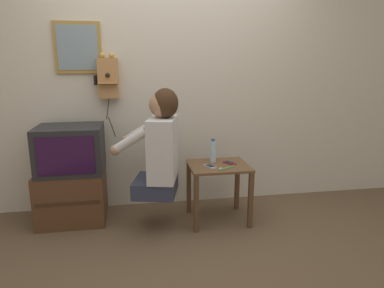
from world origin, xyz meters
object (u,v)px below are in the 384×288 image
(cell_phone_held, at_px, (210,166))
(television, at_px, (70,149))
(framed_picture, at_px, (78,48))
(cell_phone_spare, at_px, (229,163))
(person, at_px, (160,146))
(water_bottle, at_px, (213,151))
(toothbrush, at_px, (226,168))
(wall_phone_antique, at_px, (108,78))

(cell_phone_held, bearing_deg, television, 143.29)
(television, relative_size, framed_picture, 1.23)
(cell_phone_spare, bearing_deg, person, 158.14)
(person, bearing_deg, water_bottle, -58.04)
(person, height_order, toothbrush, person)
(water_bottle, bearing_deg, toothbrush, -75.67)
(television, relative_size, water_bottle, 2.59)
(cell_phone_held, relative_size, water_bottle, 0.62)
(person, distance_m, television, 0.84)
(cell_phone_spare, bearing_deg, toothbrush, -146.65)
(television, xyz_separation_m, water_bottle, (1.30, -0.10, -0.05))
(framed_picture, relative_size, cell_phone_spare, 3.40)
(television, bearing_deg, framed_picture, 72.05)
(television, height_order, wall_phone_antique, wall_phone_antique)
(television, xyz_separation_m, cell_phone_spare, (1.44, -0.18, -0.14))
(cell_phone_held, height_order, cell_phone_spare, same)
(water_bottle, bearing_deg, cell_phone_held, -111.39)
(framed_picture, bearing_deg, cell_phone_held, -25.27)
(television, height_order, toothbrush, television)
(cell_phone_spare, xyz_separation_m, water_bottle, (-0.14, 0.08, 0.10))
(television, distance_m, cell_phone_held, 1.27)
(person, height_order, cell_phone_spare, person)
(wall_phone_antique, height_order, cell_phone_spare, wall_phone_antique)
(water_bottle, bearing_deg, cell_phone_spare, -29.96)
(wall_phone_antique, xyz_separation_m, cell_phone_held, (0.88, -0.50, -0.77))
(wall_phone_antique, distance_m, framed_picture, 0.38)
(person, distance_m, water_bottle, 0.55)
(wall_phone_antique, bearing_deg, framed_picture, 170.48)
(water_bottle, relative_size, toothbrush, 1.35)
(person, xyz_separation_m, cell_phone_spare, (0.65, 0.09, -0.21))
(television, xyz_separation_m, toothbrush, (1.36, -0.34, -0.14))
(cell_phone_spare, height_order, toothbrush, toothbrush)
(water_bottle, height_order, toothbrush, water_bottle)
(television, distance_m, wall_phone_antique, 0.75)
(television, distance_m, framed_picture, 0.94)
(framed_picture, height_order, water_bottle, framed_picture)
(framed_picture, bearing_deg, toothbrush, -25.91)
(water_bottle, xyz_separation_m, toothbrush, (0.06, -0.24, -0.10))
(television, bearing_deg, wall_phone_antique, 33.47)
(water_bottle, bearing_deg, television, 175.47)
(television, height_order, framed_picture, framed_picture)
(person, height_order, framed_picture, framed_picture)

